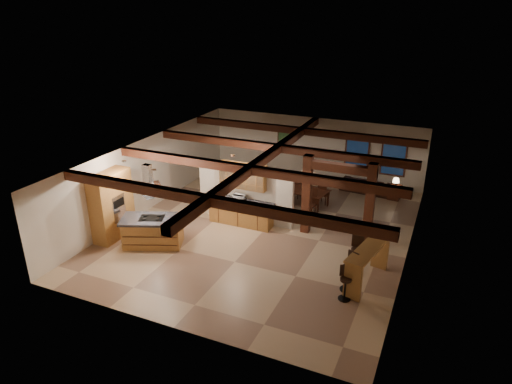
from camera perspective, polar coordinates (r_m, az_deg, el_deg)
ground at (r=16.78m, az=1.08°, el=-4.74°), size 12.00×12.00×0.00m
room_walls at (r=16.05m, az=1.12°, el=0.93°), size 12.00×12.00×12.00m
ceiling_beams at (r=15.72m, az=1.15°, el=4.26°), size 10.00×12.00×0.28m
timber_posts at (r=15.79m, az=10.23°, el=0.14°), size 2.50×0.30×2.90m
partition_wall at (r=17.10m, az=-1.34°, el=-0.14°), size 3.80×0.18×2.20m
pantry_cabinet at (r=16.58m, az=-17.57°, el=-1.61°), size 0.67×1.60×2.40m
back_counter at (r=17.03m, az=-1.88°, el=-2.54°), size 2.50×0.66×0.94m
upper_display_cabinet at (r=16.67m, az=-1.64°, el=2.02°), size 1.80×0.36×0.95m
range_hood at (r=15.43m, az=-13.16°, el=-0.58°), size 1.10×1.10×1.40m
back_windows at (r=20.87m, az=14.66°, el=4.50°), size 2.70×0.07×1.70m
framed_art at (r=21.84m, az=3.52°, el=6.52°), size 0.65×0.05×0.85m
recessed_cans at (r=15.22m, az=-10.56°, el=3.71°), size 3.16×2.46×0.03m
kitchen_island at (r=15.95m, az=-12.76°, el=-4.79°), size 2.30×1.78×1.02m
dining_table at (r=18.73m, az=5.87°, el=-0.68°), size 2.16×1.45×0.70m
sofa at (r=20.60m, az=13.59°, el=0.88°), size 2.25×1.03×0.64m
microwave at (r=16.82m, az=-2.13°, el=-0.70°), size 0.44×0.31×0.24m
bar_counter at (r=13.79m, az=13.83°, el=-8.13°), size 1.01×2.31×1.18m
side_table at (r=20.14m, az=16.94°, el=-0.03°), size 0.54×0.54×0.61m
table_lamp at (r=19.95m, az=17.11°, el=1.40°), size 0.28×0.28×0.33m
bar_stool_a at (r=13.09m, az=11.08°, el=-11.06°), size 0.39×0.39×1.02m
bar_stool_b at (r=13.44m, az=11.59°, el=-9.70°), size 0.45×0.46×1.19m
bar_stool_c at (r=14.32m, az=12.51°, el=-7.55°), size 0.44×0.46×1.23m
dining_chairs at (r=18.65m, az=5.89°, el=-0.10°), size 1.89×1.89×1.09m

